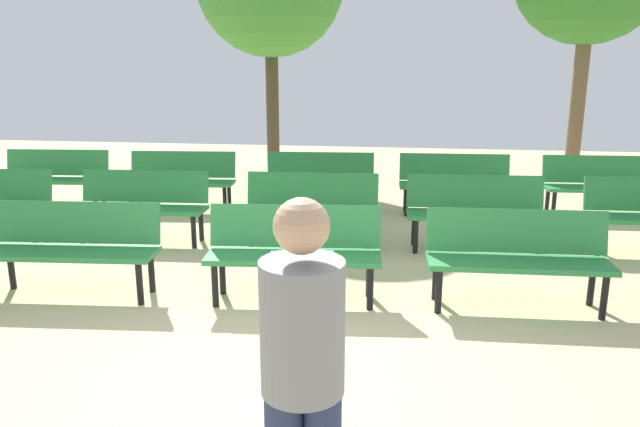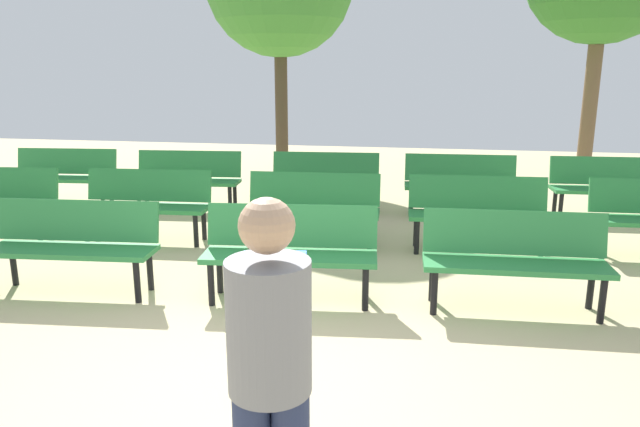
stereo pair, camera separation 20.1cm
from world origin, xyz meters
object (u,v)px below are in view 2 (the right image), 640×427
(bench_r2_c2, at_px, (325,178))
(bench_r2_c3, at_px, (460,181))
(bench_r1_c2, at_px, (313,205))
(visitor_with_backpack, at_px, (271,366))
(bench_r0_c2, at_px, (290,247))
(bench_r1_c1, at_px, (146,200))
(bench_r0_c3, at_px, (514,255))
(bench_r1_c3, at_px, (478,209))
(bench_r2_c4, at_px, (609,184))
(bench_r2_c0, at_px, (64,173))
(bench_r2_c1, at_px, (188,176))
(bench_r0_c1, at_px, (74,241))

(bench_r2_c2, xyz_separation_m, bench_r2_c3, (1.98, 0.13, 0.00))
(bench_r1_c2, xyz_separation_m, visitor_with_backpack, (0.73, -4.73, 0.43))
(bench_r0_c2, distance_m, bench_r1_c2, 1.74)
(bench_r1_c1, relative_size, bench_r2_c3, 1.00)
(bench_r0_c3, bearing_deg, visitor_with_backpack, -116.74)
(bench_r1_c3, bearing_deg, bench_r0_c3, -86.79)
(bench_r0_c3, height_order, bench_r2_c4, same)
(bench_r1_c2, height_order, bench_r2_c0, same)
(bench_r2_c2, distance_m, bench_r2_c3, 1.98)
(bench_r1_c3, height_order, bench_r2_c2, same)
(visitor_with_backpack, bearing_deg, bench_r2_c1, -74.41)
(visitor_with_backpack, bearing_deg, bench_r0_c3, -123.94)
(bench_r2_c0, bearing_deg, bench_r1_c1, -41.82)
(bench_r0_c3, bearing_deg, bench_r2_c3, 92.46)
(bench_r1_c2, bearing_deg, bench_r1_c1, -178.96)
(bench_r2_c1, relative_size, bench_r2_c3, 1.01)
(bench_r2_c3, relative_size, bench_r2_c4, 1.00)
(bench_r2_c1, xyz_separation_m, visitor_with_backpack, (2.97, -6.29, 0.43))
(bench_r0_c2, bearing_deg, bench_r2_c2, 88.98)
(bench_r0_c1, bearing_deg, bench_r1_c2, 39.32)
(bench_r0_c3, distance_m, bench_r2_c4, 4.04)
(bench_r1_c3, height_order, bench_r2_c1, same)
(bench_r1_c2, distance_m, bench_r2_c0, 4.49)
(bench_r0_c1, xyz_separation_m, bench_r1_c3, (3.91, 2.03, 0.00))
(bench_r1_c2, bearing_deg, bench_r2_c0, 158.32)
(bench_r0_c2, relative_size, bench_r2_c3, 1.01)
(bench_r1_c2, relative_size, bench_r2_c4, 1.00)
(bench_r0_c3, xyz_separation_m, bench_r2_c4, (1.77, 3.63, 0.00))
(bench_r0_c1, distance_m, bench_r0_c3, 4.11)
(bench_r0_c3, distance_m, bench_r2_c2, 4.08)
(bench_r0_c1, relative_size, visitor_with_backpack, 0.99)
(bench_r2_c1, bearing_deg, bench_r1_c3, -24.10)
(bench_r1_c3, bearing_deg, bench_r2_c3, 90.81)
(visitor_with_backpack, bearing_deg, bench_r2_c2, -91.96)
(bench_r0_c1, bearing_deg, bench_r1_c1, 89.13)
(bench_r1_c3, height_order, bench_r2_c4, same)
(bench_r0_c2, height_order, bench_r1_c1, same)
(bench_r2_c3, bearing_deg, bench_r2_c0, -178.72)
(bench_r1_c1, relative_size, visitor_with_backpack, 0.99)
(bench_r2_c0, bearing_deg, bench_r1_c3, -17.52)
(bench_r1_c3, distance_m, bench_r2_c1, 4.42)
(bench_r1_c1, bearing_deg, bench_r2_c2, 41.04)
(bench_r1_c2, bearing_deg, bench_r2_c4, 24.49)
(bench_r0_c2, relative_size, bench_r2_c0, 1.00)
(bench_r0_c2, height_order, bench_r1_c3, same)
(bench_r1_c1, relative_size, bench_r2_c4, 1.00)
(bench_r2_c1, bearing_deg, visitor_with_backpack, -69.82)
(bench_r2_c0, bearing_deg, bench_r2_c4, -1.44)
(bench_r1_c3, xyz_separation_m, bench_r2_c4, (1.96, 1.89, 0.00))
(bench_r0_c2, xyz_separation_m, bench_r2_c4, (3.78, 3.74, 0.00))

